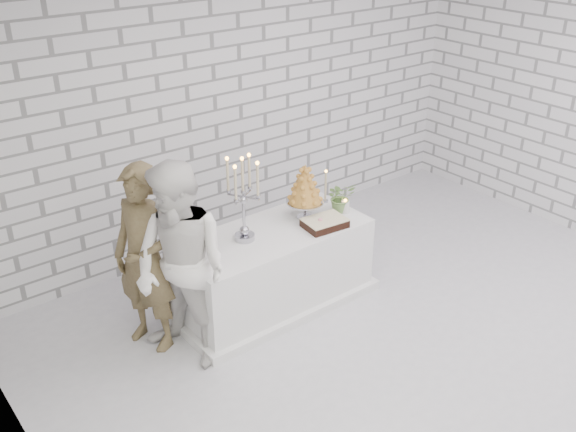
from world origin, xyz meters
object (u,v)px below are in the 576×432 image
object	(u,v)px
candelabra	(243,199)
bride	(181,268)
croquembouche	(305,192)
groom	(145,259)
cake_table	(273,268)

from	to	relation	value
candelabra	bride	bearing A→B (deg)	-161.72
croquembouche	candelabra	bearing A→B (deg)	179.96
candelabra	groom	bearing A→B (deg)	172.59
bride	candelabra	bearing A→B (deg)	91.30
candelabra	croquembouche	world-z (taller)	candelabra
groom	cake_table	bearing A→B (deg)	59.73
cake_table	croquembouche	xyz separation A→B (m)	(0.41, 0.04, 0.65)
bride	croquembouche	world-z (taller)	bride
candelabra	croquembouche	distance (m)	0.70
groom	bride	distance (m)	0.40
cake_table	candelabra	size ratio (longest dim) A/B	2.30
cake_table	candelabra	bearing A→B (deg)	171.54
cake_table	groom	bearing A→B (deg)	172.35
groom	bride	size ratio (longest dim) A/B	0.95
cake_table	bride	world-z (taller)	bride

